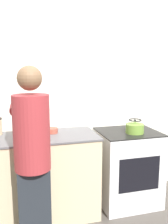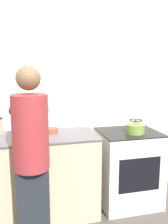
{
  "view_description": "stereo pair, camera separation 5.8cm",
  "coord_description": "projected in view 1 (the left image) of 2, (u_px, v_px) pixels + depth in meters",
  "views": [
    {
      "loc": [
        -0.48,
        -2.28,
        1.63
      ],
      "look_at": [
        0.22,
        0.2,
        1.17
      ],
      "focal_mm": 40.0,
      "sensor_mm": 36.0,
      "label": 1
    },
    {
      "loc": [
        -0.42,
        -2.3,
        1.63
      ],
      "look_at": [
        0.22,
        0.2,
        1.17
      ],
      "focal_mm": 40.0,
      "sensor_mm": 36.0,
      "label": 2
    }
  ],
  "objects": [
    {
      "name": "wall_back",
      "position": [
        56.0,
        95.0,
        2.99
      ],
      "size": [
        8.0,
        0.05,
        2.6
      ],
      "color": "silver",
      "rests_on": "ground_plane"
    },
    {
      "name": "counter",
      "position": [
        27.0,
        178.0,
        2.66
      ],
      "size": [
        1.51,
        0.58,
        0.92
      ],
      "color": "#C6B28E",
      "rests_on": "ground_plane"
    },
    {
      "name": "oven",
      "position": [
        127.0,
        167.0,
        3.0
      ],
      "size": [
        0.69,
        0.61,
        0.89
      ],
      "color": "silver",
      "rests_on": "ground_plane"
    },
    {
      "name": "person",
      "position": [
        32.0,
        154.0,
        2.13
      ],
      "size": [
        0.35,
        0.59,
        1.65
      ],
      "color": "#20252C",
      "rests_on": "ground_plane"
    },
    {
      "name": "cutting_board",
      "position": [
        35.0,
        138.0,
        2.53
      ],
      "size": [
        0.28,
        0.25,
        0.02
      ],
      "color": "tan",
      "rests_on": "counter"
    },
    {
      "name": "knife",
      "position": [
        33.0,
        137.0,
        2.5
      ],
      "size": [
        0.25,
        0.13,
        0.01
      ],
      "rotation": [
        0.0,
        0.0,
        -0.41
      ],
      "color": "silver",
      "rests_on": "cutting_board"
    },
    {
      "name": "kettle",
      "position": [
        135.0,
        127.0,
        2.84
      ],
      "size": [
        0.21,
        0.21,
        0.16
      ],
      "color": "olive",
      "rests_on": "oven"
    },
    {
      "name": "bowl_prep",
      "position": [
        52.0,
        131.0,
        2.74
      ],
      "size": [
        0.13,
        0.13,
        0.06
      ],
      "color": "#9E4738",
      "rests_on": "counter"
    }
  ]
}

